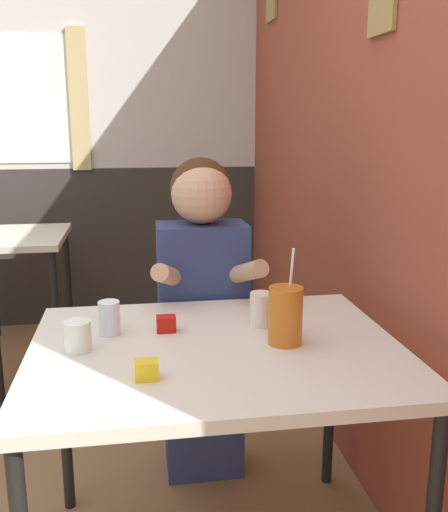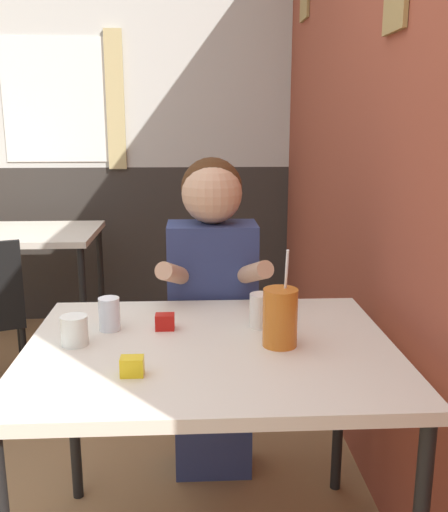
% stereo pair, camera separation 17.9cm
% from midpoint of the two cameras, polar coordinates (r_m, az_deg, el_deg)
% --- Properties ---
extents(brick_wall_right, '(0.08, 4.76, 2.70)m').
position_cam_midpoint_polar(brick_wall_right, '(2.76, 7.94, 11.91)').
color(brick_wall_right, brown).
rests_on(brick_wall_right, ground_plane).
extents(back_wall, '(5.56, 0.09, 2.70)m').
position_cam_midpoint_polar(back_wall, '(4.09, -16.84, 12.00)').
color(back_wall, silver).
rests_on(back_wall, ground_plane).
extents(main_table, '(1.09, 0.86, 0.77)m').
position_cam_midpoint_polar(main_table, '(1.72, -3.81, -10.98)').
color(main_table, beige).
rests_on(main_table, ground_plane).
extents(person_seated, '(0.42, 0.42, 1.28)m').
position_cam_midpoint_polar(person_seated, '(2.24, -4.46, -5.26)').
color(person_seated, navy).
rests_on(person_seated, ground_plane).
extents(cocktail_pitcher, '(0.10, 0.10, 0.29)m').
position_cam_midpoint_polar(cocktail_pitcher, '(1.68, 3.12, -6.00)').
color(cocktail_pitcher, '#C6661E').
rests_on(cocktail_pitcher, main_table).
extents(glass_near_pitcher, '(0.07, 0.07, 0.10)m').
position_cam_midpoint_polar(glass_near_pitcher, '(1.81, -14.22, -6.07)').
color(glass_near_pitcher, silver).
rests_on(glass_near_pitcher, main_table).
extents(glass_center, '(0.08, 0.08, 0.09)m').
position_cam_midpoint_polar(glass_center, '(1.71, -17.41, -7.70)').
color(glass_center, silver).
rests_on(glass_center, main_table).
extents(glass_far_side, '(0.07, 0.07, 0.11)m').
position_cam_midpoint_polar(glass_far_side, '(1.83, 0.95, -5.39)').
color(glass_far_side, silver).
rests_on(glass_far_side, main_table).
extents(condiment_ketchup, '(0.06, 0.04, 0.05)m').
position_cam_midpoint_polar(condiment_ketchup, '(1.81, -8.67, -6.78)').
color(condiment_ketchup, '#B7140F').
rests_on(condiment_ketchup, main_table).
extents(condiment_mustard, '(0.06, 0.04, 0.05)m').
position_cam_midpoint_polar(condiment_mustard, '(1.50, -11.23, -11.19)').
color(condiment_mustard, yellow).
rests_on(condiment_mustard, main_table).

